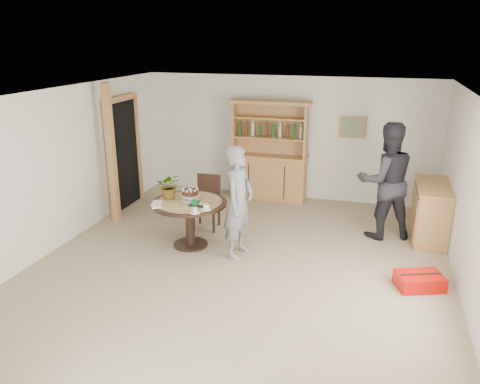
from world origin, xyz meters
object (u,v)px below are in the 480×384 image
dining_table (189,211)px  adult_person (386,181)px  dining_chair (207,198)px  red_suitcase (419,281)px  teen_boy (239,202)px  sideboard (431,212)px  hutch (270,166)px

dining_table → adult_person: (2.96, 1.29, 0.37)m
dining_table → dining_chair: size_ratio=1.27×
adult_person → red_suitcase: size_ratio=2.78×
dining_table → red_suitcase: (3.48, -0.37, -0.50)m
teen_boy → red_suitcase: bearing=-88.1°
sideboard → dining_chair: bearing=-171.1°
hutch → adult_person: 2.67m
teen_boy → hutch: bearing=11.2°
hutch → adult_person: hutch is taller
hutch → teen_boy: (0.17, -2.75, 0.17)m
dining_chair → adult_person: bearing=4.8°
dining_chair → teen_boy: (0.86, -0.93, 0.33)m
dining_chair → teen_boy: bearing=-51.3°
dining_table → dining_chair: (-0.01, 0.83, -0.07)m
sideboard → teen_boy: 3.27m
hutch → dining_table: (-0.68, -2.65, -0.08)m
dining_table → sideboard: bearing=20.8°
dining_chair → sideboard: bearing=5.0°
sideboard → adult_person: adult_person is taller
dining_table → teen_boy: (0.85, -0.10, 0.26)m
dining_table → hutch: bearing=75.5°
dining_table → red_suitcase: dining_table is taller
hutch → dining_chair: (-0.69, -1.82, -0.15)m
red_suitcase → teen_boy: bearing=152.6°
hutch → teen_boy: size_ratio=1.18×
red_suitcase → adult_person: bearing=86.1°
teen_boy → red_suitcase: 2.76m
dining_table → teen_boy: bearing=-6.7°
hutch → dining_table: bearing=-104.5°
red_suitcase → dining_chair: bearing=139.5°
dining_table → red_suitcase: bearing=-6.1°
sideboard → adult_person: size_ratio=0.64×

